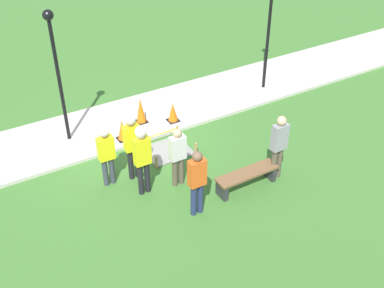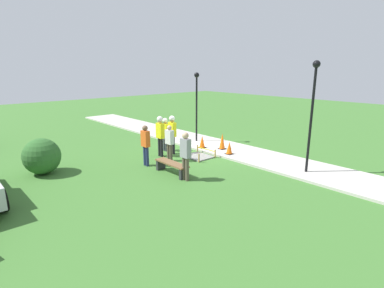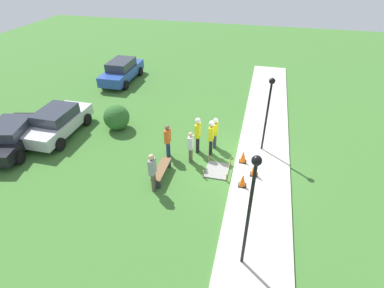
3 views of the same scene
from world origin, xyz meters
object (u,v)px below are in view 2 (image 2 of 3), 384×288
Objects in this scene: worker_assistant at (165,132)px; bystander_in_white_shirt at (185,153)px; traffic_cone_sidewalk_edge at (202,142)px; lamppost_near at (197,97)px; bystander_in_orange_shirt at (146,143)px; bystander_in_gray_shirt at (170,141)px; traffic_cone_near_patch at (229,148)px; worker_supervisor at (160,132)px; park_bench at (172,166)px; worker_trainee at (172,131)px; lamppost_far at (313,102)px; traffic_cone_far_patch at (222,141)px.

worker_assistant is 4.28m from bystander_in_white_shirt.
traffic_cone_sidewalk_edge is 2.68m from lamppost_near.
bystander_in_orange_shirt is 0.96× the size of bystander_in_white_shirt.
traffic_cone_near_patch is at bearing -116.07° from bystander_in_gray_shirt.
bystander_in_white_shirt is at bearing 159.74° from worker_supervisor.
park_bench is 1.15m from bystander_in_white_shirt.
lamppost_far reaches higher than worker_trainee.
bystander_in_gray_shirt is 6.14m from lamppost_far.
worker_trainee is 3.01m from lamppost_near.
worker_supervisor is 1.18× the size of bystander_in_gray_shirt.
lamppost_far reaches higher than worker_supervisor.
traffic_cone_sidewalk_edge is 0.15× the size of lamppost_far.
bystander_in_white_shirt is at bearing 128.11° from traffic_cone_sidewalk_edge.
bystander_in_orange_shirt is 5.01m from lamppost_near.
worker_supervisor reaches higher than traffic_cone_far_patch.
park_bench is 3.01m from worker_trainee.
worker_supervisor is (2.30, -1.14, 0.85)m from park_bench.
worker_supervisor is at bearing 105.66° from lamppost_near.
worker_trainee is at bearing -30.55° from bystander_in_white_shirt.
worker_trainee is at bearing 172.68° from worker_assistant.
traffic_cone_near_patch is 4.49m from lamppost_far.
lamppost_near is at bearing -6.31° from traffic_cone_far_patch.
traffic_cone_far_patch is 0.48× the size of worker_assistant.
bystander_in_gray_shirt is at bearing 135.84° from worker_trainee.
bystander_in_orange_shirt is at bearing 38.86° from lamppost_far.
worker_assistant is (0.62, -0.77, -0.18)m from worker_supervisor.
worker_trainee is at bearing 40.32° from traffic_cone_near_patch.
lamppost_far reaches higher than bystander_in_orange_shirt.
lamppost_far is (-2.70, -4.02, 1.81)m from bystander_in_white_shirt.
traffic_cone_near_patch is at bearing -110.67° from bystander_in_orange_shirt.
lamppost_near is (2.19, -0.24, 2.09)m from traffic_cone_far_patch.
park_bench is at bearing 126.60° from lamppost_near.
worker_supervisor is 1.09× the size of bystander_in_orange_shirt.
lamppost_near reaches higher than traffic_cone_sidewalk_edge.
lamppost_far reaches higher than bystander_in_gray_shirt.
lamppost_near is at bearing -69.41° from worker_trainee.
worker_assistant is at bearing -30.89° from bystander_in_gray_shirt.
traffic_cone_sidewalk_edge is 2.56m from bystander_in_gray_shirt.
worker_trainee reaches higher than traffic_cone_sidewalk_edge.
bystander_in_gray_shirt is at bearing -97.28° from bystander_in_orange_shirt.
traffic_cone_near_patch is 4.09m from bystander_in_orange_shirt.
traffic_cone_near_patch is at bearing -175.00° from traffic_cone_sidewalk_edge.
bystander_in_orange_shirt is (1.43, 3.79, 0.61)m from traffic_cone_near_patch.
traffic_cone_near_patch is at bearing -87.81° from park_bench.
worker_trainee reaches higher than traffic_cone_near_patch.
worker_assistant is 0.69m from worker_trainee.
bystander_in_white_shirt reaches higher than traffic_cone_sidewalk_edge.
worker_supervisor is at bearing -20.26° from bystander_in_white_shirt.
worker_assistant reaches higher than park_bench.
traffic_cone_far_patch is 0.49× the size of bystander_in_gray_shirt.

